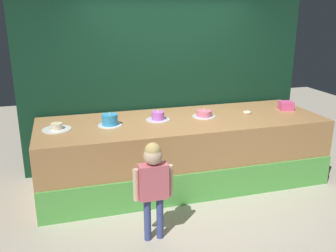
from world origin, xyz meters
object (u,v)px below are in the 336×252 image
at_px(pink_box, 286,106).
at_px(cake_center_left, 110,120).
at_px(donut, 247,112).
at_px(cake_center_right, 158,117).
at_px(cake_far_left, 57,128).
at_px(cake_far_right, 204,114).
at_px(child_figure, 153,178).

bearing_deg(pink_box, cake_center_left, -178.67).
xyz_separation_m(pink_box, donut, (-0.66, -0.04, -0.04)).
bearing_deg(donut, cake_center_right, 178.18).
bearing_deg(pink_box, cake_center_right, 179.85).
bearing_deg(cake_far_left, cake_far_right, 1.13).
xyz_separation_m(donut, cake_far_left, (-2.62, -0.02, 0.01)).
bearing_deg(cake_center_left, cake_far_right, 2.03).
distance_m(donut, cake_center_left, 1.97).
height_order(child_figure, cake_far_left, child_figure).
bearing_deg(child_figure, donut, 36.54).
distance_m(pink_box, cake_far_right, 1.31).
bearing_deg(pink_box, child_figure, -151.13).
height_order(cake_center_left, cake_far_right, cake_center_left).
bearing_deg(cake_far_left, pink_box, 0.92).
bearing_deg(cake_far_right, cake_center_left, -177.97).
height_order(cake_center_right, cake_far_right, cake_center_right).
relative_size(cake_far_left, cake_far_right, 1.10).
height_order(cake_far_left, cake_center_right, cake_center_right).
distance_m(pink_box, cake_far_left, 3.28).
distance_m(child_figure, cake_far_left, 1.57).
bearing_deg(child_figure, cake_far_right, 50.69).
xyz_separation_m(cake_far_left, cake_center_left, (0.66, -0.01, 0.04)).
bearing_deg(cake_far_right, cake_far_left, -178.87).
bearing_deg(cake_center_right, cake_far_left, -177.46).
relative_size(cake_far_left, cake_center_right, 1.10).
relative_size(pink_box, donut, 1.59).
relative_size(pink_box, cake_center_left, 0.61).
xyz_separation_m(cake_far_left, cake_center_right, (1.31, 0.06, 0.02)).
bearing_deg(child_figure, cake_center_right, 72.96).
xyz_separation_m(pink_box, cake_center_right, (-1.97, 0.01, -0.01)).
xyz_separation_m(cake_center_left, cake_far_right, (1.31, 0.05, -0.03)).
xyz_separation_m(donut, cake_center_right, (-1.31, 0.04, 0.03)).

